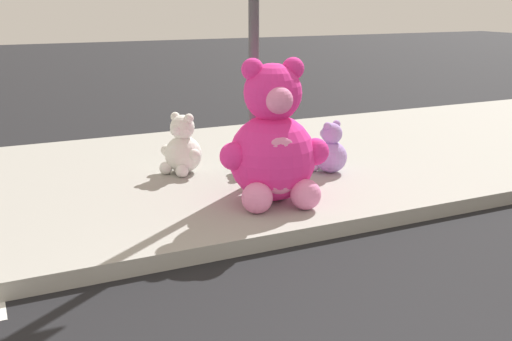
% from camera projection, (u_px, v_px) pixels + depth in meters
% --- Properties ---
extents(sidewalk, '(28.00, 4.40, 0.15)m').
position_uv_depth(sidewalk, '(145.00, 182.00, 6.88)').
color(sidewalk, '#9E9B93').
rests_on(sidewalk, ground_plane).
extents(sign_pole, '(0.56, 0.11, 3.20)m').
position_uv_depth(sign_pole, '(254.00, 24.00, 6.11)').
color(sign_pole, '#4C4C51').
rests_on(sign_pole, sidewalk).
extents(plush_pink_large, '(1.07, 0.99, 1.41)m').
position_uv_depth(plush_pink_large, '(273.00, 146.00, 5.88)').
color(plush_pink_large, '#F22D93').
rests_on(plush_pink_large, sidewalk).
extents(plush_teal, '(0.51, 0.51, 0.72)m').
position_uv_depth(plush_teal, '(263.00, 142.00, 7.25)').
color(plush_teal, teal).
rests_on(plush_teal, sidewalk).
extents(plush_lavender, '(0.44, 0.43, 0.61)m').
position_uv_depth(plush_lavender, '(330.00, 152.00, 6.96)').
color(plush_lavender, '#B28CD8').
rests_on(plush_lavender, sidewalk).
extents(plush_white, '(0.51, 0.49, 0.70)m').
position_uv_depth(plush_white, '(182.00, 149.00, 6.92)').
color(plush_white, white).
rests_on(plush_white, sidewalk).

